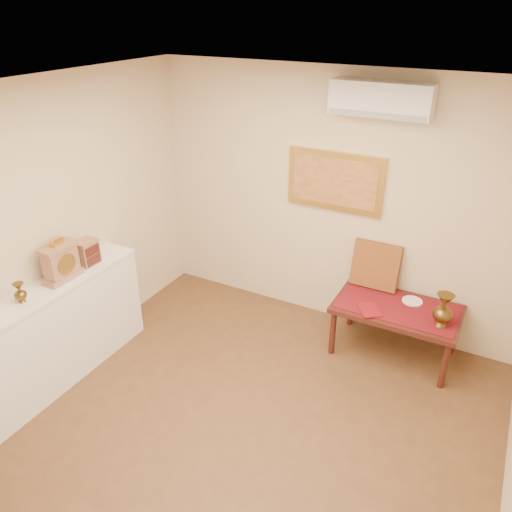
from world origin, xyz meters
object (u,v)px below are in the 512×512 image
Objects in this scene: display_ledge at (52,337)px; low_table at (397,313)px; brass_urn_tall at (444,307)px; wooden_chest at (87,252)px; mantel_clock at (61,262)px.

low_table is (2.67, 1.88, -0.01)m from display_ledge.
brass_urn_tall is 1.63× the size of wooden_chest.
low_table is (2.67, 1.32, -0.62)m from wooden_chest.
brass_urn_tall is 3.46m from mantel_clock.
mantel_clock is (0.02, 0.24, 0.66)m from display_ledge.
brass_urn_tall is 0.52m from low_table.
display_ledge is at bearing -93.71° from mantel_clock.
brass_urn_tall reaches higher than low_table.
wooden_chest reaches higher than low_table.
mantel_clock is at bearing -148.37° from low_table.
mantel_clock is 0.34× the size of low_table.
brass_urn_tall is 0.20× the size of display_ledge.
mantel_clock reaches higher than low_table.
wooden_chest is at bearing 92.69° from mantel_clock.
brass_urn_tall is at bearing 29.56° from display_ledge.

